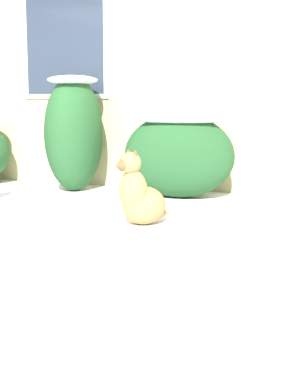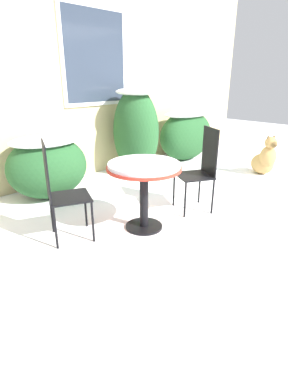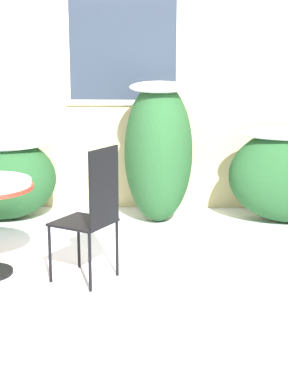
% 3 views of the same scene
% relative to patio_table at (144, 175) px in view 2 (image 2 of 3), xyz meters
% --- Properties ---
extents(ground_plane, '(16.00, 16.00, 0.00)m').
position_rel_patio_table_xyz_m(ground_plane, '(1.25, -0.04, -0.63)').
color(ground_plane, white).
extents(house_wall, '(8.00, 0.10, 3.38)m').
position_rel_patio_table_xyz_m(house_wall, '(1.24, 2.16, 1.07)').
color(house_wall, '#D1BC84').
rests_on(house_wall, ground_plane).
extents(shrub_left, '(1.14, 0.93, 0.87)m').
position_rel_patio_table_xyz_m(shrub_left, '(-0.28, 1.65, -0.16)').
color(shrub_left, '#235128').
rests_on(shrub_left, ground_plane).
extents(shrub_middle, '(0.70, 0.87, 1.45)m').
position_rel_patio_table_xyz_m(shrub_middle, '(1.38, 1.59, 0.13)').
color(shrub_middle, '#235128').
rests_on(shrub_middle, ground_plane).
extents(shrub_right, '(1.34, 0.79, 0.99)m').
position_rel_patio_table_xyz_m(shrub_right, '(2.78, 1.58, -0.10)').
color(shrub_right, '#235128').
rests_on(shrub_right, ground_plane).
extents(patio_table, '(0.81, 0.81, 0.77)m').
position_rel_patio_table_xyz_m(patio_table, '(0.00, 0.00, 0.00)').
color(patio_table, black).
rests_on(patio_table, ground_plane).
extents(patio_chair_near_table, '(0.53, 0.53, 1.05)m').
position_rel_patio_table_xyz_m(patio_chair_near_table, '(-0.78, 0.42, -0.07)').
color(patio_chair_near_table, black).
rests_on(patio_chair_near_table, ground_plane).
extents(patio_chair_far_side, '(0.55, 0.55, 1.05)m').
position_rel_patio_table_xyz_m(patio_chair_far_side, '(0.88, -0.12, -0.07)').
color(patio_chair_far_side, black).
rests_on(patio_chair_far_side, ground_plane).
extents(dog, '(0.54, 0.57, 0.71)m').
position_rel_patio_table_xyz_m(dog, '(2.93, -0.05, -0.37)').
color(dog, tan).
rests_on(dog, ground_plane).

